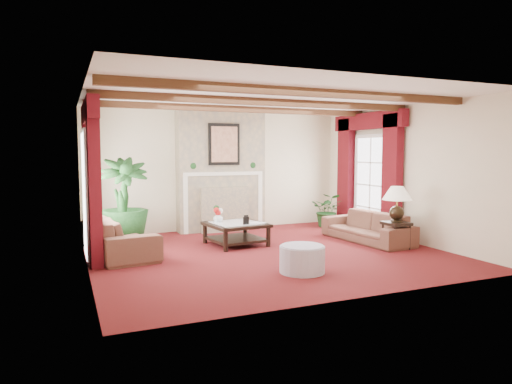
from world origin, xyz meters
name	(u,v)px	position (x,y,z in m)	size (l,w,h in m)	color
floor	(267,252)	(0.00, 0.00, 0.00)	(6.00, 6.00, 0.00)	#4F0E0E
ceiling	(268,99)	(0.00, 0.00, 2.70)	(6.00, 6.00, 0.00)	white
back_wall	(218,171)	(0.00, 2.75, 1.35)	(6.00, 0.02, 2.70)	beige
left_wall	(85,181)	(-3.00, 0.00, 1.35)	(0.02, 5.50, 2.70)	beige
right_wall	(404,174)	(3.00, 0.00, 1.35)	(0.02, 5.50, 2.70)	beige
ceiling_beams	(268,102)	(0.00, 0.00, 2.64)	(6.00, 3.00, 0.12)	#3B2213
fireplace	(221,111)	(0.00, 2.55, 2.70)	(2.00, 0.52, 2.70)	tan
french_door_left	(83,131)	(-2.97, 1.00, 2.13)	(0.10, 1.10, 2.16)	white
french_door_right	(372,136)	(2.97, 1.00, 2.13)	(0.10, 1.10, 2.16)	white
curtains_left	(89,106)	(-2.86, 1.00, 2.55)	(0.20, 2.40, 2.55)	#4A090E
curtains_right	(368,117)	(2.86, 1.00, 2.55)	(0.20, 2.40, 2.55)	#4A090E
sofa_left	(118,228)	(-2.44, 0.98, 0.44)	(0.95, 2.33, 0.89)	#350E1B
sofa_right	(367,222)	(2.26, 0.16, 0.39)	(0.76, 2.04, 0.78)	#350E1B
potted_palm	(123,221)	(-2.27, 1.67, 0.47)	(0.95, 1.69, 0.94)	black
small_plant	(328,214)	(2.47, 1.98, 0.32)	(1.08, 1.09, 0.63)	black
coffee_table	(236,234)	(-0.28, 0.85, 0.21)	(1.03, 1.03, 0.42)	black
side_table	(396,235)	(2.32, -0.63, 0.25)	(0.42, 0.42, 0.50)	black
ottoman	(302,259)	(-0.08, -1.42, 0.20)	(0.67, 0.67, 0.39)	#9B93A6
table_lamp	(397,204)	(2.32, -0.63, 0.84)	(0.53, 0.53, 0.67)	black
flower_vase	(218,217)	(-0.56, 1.08, 0.52)	(0.24, 0.24, 0.19)	silver
book	(255,217)	(0.00, 0.58, 0.56)	(0.19, 0.12, 0.28)	black
photo_frame_a	(246,221)	(-0.19, 0.56, 0.50)	(0.12, 0.02, 0.15)	black
photo_frame_b	(246,218)	(-0.02, 0.97, 0.49)	(0.10, 0.02, 0.13)	black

